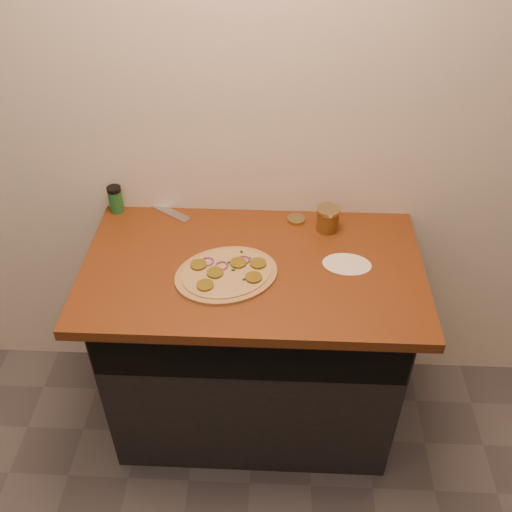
{
  "coord_description": "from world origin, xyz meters",
  "views": [
    {
      "loc": [
        0.08,
        -0.1,
        2.2
      ],
      "look_at": [
        0.01,
        1.4,
        0.95
      ],
      "focal_mm": 40.0,
      "sensor_mm": 36.0,
      "label": 1
    }
  ],
  "objects_px": {
    "pizza": "(226,274)",
    "chefs_knife": "(156,205)",
    "spice_shaker": "(116,199)",
    "salsa_jar": "(328,219)"
  },
  "relations": [
    {
      "from": "chefs_knife",
      "to": "salsa_jar",
      "type": "bearing_deg",
      "value": -10.47
    },
    {
      "from": "pizza",
      "to": "chefs_knife",
      "type": "bearing_deg",
      "value": 128.01
    },
    {
      "from": "pizza",
      "to": "spice_shaker",
      "type": "height_order",
      "value": "spice_shaker"
    },
    {
      "from": "pizza",
      "to": "chefs_knife",
      "type": "height_order",
      "value": "pizza"
    },
    {
      "from": "pizza",
      "to": "salsa_jar",
      "type": "relative_size",
      "value": 4.88
    },
    {
      "from": "pizza",
      "to": "chefs_knife",
      "type": "distance_m",
      "value": 0.51
    },
    {
      "from": "chefs_knife",
      "to": "spice_shaker",
      "type": "xyz_separation_m",
      "value": [
        -0.15,
        -0.04,
        0.05
      ]
    },
    {
      "from": "chefs_knife",
      "to": "salsa_jar",
      "type": "distance_m",
      "value": 0.69
    },
    {
      "from": "pizza",
      "to": "salsa_jar",
      "type": "xyz_separation_m",
      "value": [
        0.36,
        0.28,
        0.04
      ]
    },
    {
      "from": "chefs_knife",
      "to": "pizza",
      "type": "bearing_deg",
      "value": -51.99
    }
  ]
}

